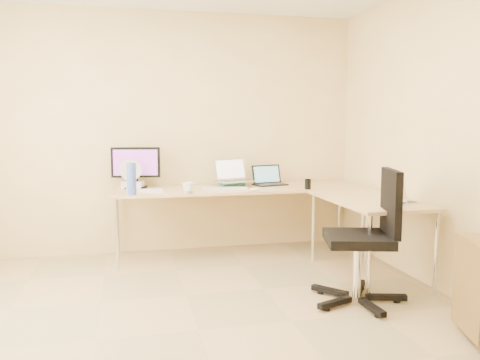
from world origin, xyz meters
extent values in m
plane|color=tan|center=(0.00, 0.00, 0.00)|extent=(4.50, 4.50, 0.00)
plane|color=beige|center=(0.00, 2.25, 1.30)|extent=(4.50, 0.00, 4.50)
plane|color=beige|center=(0.00, -2.25, 1.30)|extent=(4.50, 0.00, 4.50)
plane|color=beige|center=(2.10, 0.00, 1.30)|extent=(0.00, 4.50, 4.50)
cube|color=tan|center=(0.72, 1.85, 0.36)|extent=(2.65, 0.70, 0.73)
cube|color=tan|center=(1.70, 0.85, 0.36)|extent=(0.70, 1.30, 0.73)
cube|color=black|center=(-0.35, 2.05, 0.95)|extent=(0.52, 0.23, 0.43)
cube|color=#1C6754|center=(0.67, 2.05, 0.76)|extent=(0.25, 0.33, 0.05)
cube|color=silver|center=(0.68, 1.92, 0.90)|extent=(0.45, 0.39, 0.24)
cube|color=black|center=(1.09, 1.96, 0.84)|extent=(0.40, 0.33, 0.22)
cube|color=silver|center=(0.53, 1.71, 0.74)|extent=(0.48, 0.20, 0.02)
ellipsoid|color=white|center=(0.81, 1.55, 0.75)|extent=(0.11, 0.08, 0.03)
imported|color=white|center=(0.13, 1.55, 0.78)|extent=(0.15, 0.15, 0.11)
cylinder|color=silver|center=(0.14, 1.55, 0.74)|extent=(0.13, 0.13, 0.03)
cylinder|color=#3954A1|center=(-0.40, 1.55, 0.88)|extent=(0.10, 0.10, 0.31)
cube|color=silver|center=(-0.21, 1.77, 0.73)|extent=(0.23, 0.33, 0.01)
cube|color=silver|center=(-0.38, 2.05, 0.77)|extent=(0.24, 0.21, 0.07)
cylinder|color=silver|center=(-0.40, 1.99, 0.87)|extent=(0.25, 0.25, 0.28)
cylinder|color=black|center=(1.37, 1.55, 0.78)|extent=(0.08, 0.08, 0.11)
cube|color=silver|center=(1.85, 0.55, 0.83)|extent=(0.34, 0.30, 0.19)
cube|color=black|center=(1.30, 0.25, 0.50)|extent=(0.79, 0.79, 1.07)
camera|label=1|loc=(-0.48, -3.30, 1.44)|focal=37.75mm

